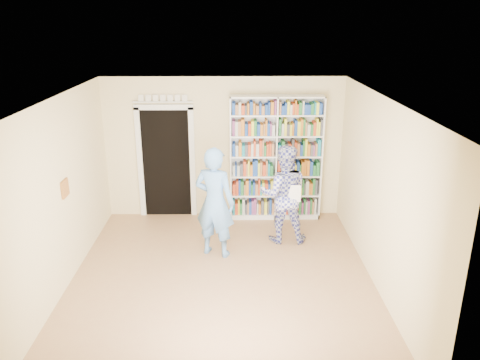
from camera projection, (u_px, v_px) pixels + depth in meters
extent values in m
plane|color=#A1704E|center=(222.00, 280.00, 6.99)|extent=(5.00, 5.00, 0.00)
plane|color=white|center=(219.00, 99.00, 6.10)|extent=(5.00, 5.00, 0.00)
plane|color=beige|center=(224.00, 148.00, 8.90)|extent=(4.50, 0.00, 4.50)
plane|color=beige|center=(59.00, 197.00, 6.51)|extent=(0.00, 5.00, 5.00)
plane|color=beige|center=(380.00, 195.00, 6.58)|extent=(0.00, 5.00, 5.00)
cube|color=white|center=(276.00, 159.00, 8.82)|extent=(1.73, 0.32, 2.38)
cube|color=white|center=(276.00, 159.00, 8.82)|extent=(0.03, 0.32, 2.38)
cube|color=black|center=(167.00, 164.00, 8.97)|extent=(0.90, 0.03, 2.10)
cube|color=silver|center=(140.00, 164.00, 8.95)|extent=(0.10, 0.06, 2.20)
cube|color=silver|center=(193.00, 164.00, 8.96)|extent=(0.10, 0.06, 2.20)
cube|color=silver|center=(163.00, 107.00, 8.59)|extent=(1.10, 0.06, 0.10)
cube|color=silver|center=(163.00, 102.00, 8.55)|extent=(1.10, 0.08, 0.02)
cube|color=brown|center=(65.00, 188.00, 6.68)|extent=(0.03, 0.25, 0.25)
imported|color=#5C8ECD|center=(215.00, 202.00, 7.47)|extent=(0.78, 0.65, 1.83)
imported|color=#303494|center=(284.00, 194.00, 7.97)|extent=(0.87, 0.69, 1.72)
cube|color=white|center=(295.00, 193.00, 7.69)|extent=(0.20, 0.04, 0.29)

